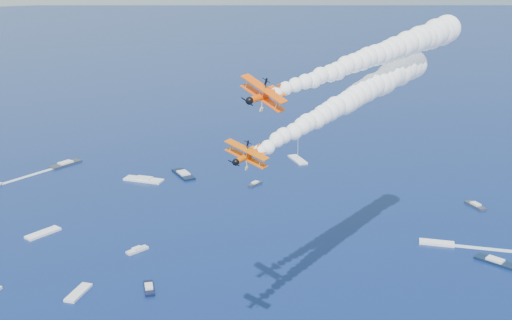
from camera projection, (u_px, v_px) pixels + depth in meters
name	position (u px, v px, depth m)	size (l,w,h in m)	color
biplane_lead	(264.00, 96.00, 107.90)	(8.30, 9.31, 5.61)	#FE5105
biplane_trail	(247.00, 156.00, 101.23)	(6.90, 7.74, 4.66)	#EA5B04
smoke_trail_lead	(375.00, 56.00, 131.27)	(64.50, 29.82, 11.87)	white
smoke_trail_trail	(349.00, 100.00, 126.94)	(61.43, 36.35, 11.87)	white
spectator_boats	(104.00, 224.00, 204.81)	(230.07, 168.61, 0.70)	#2A3038
boat_wakes	(109.00, 262.00, 180.93)	(225.88, 150.80, 0.04)	white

